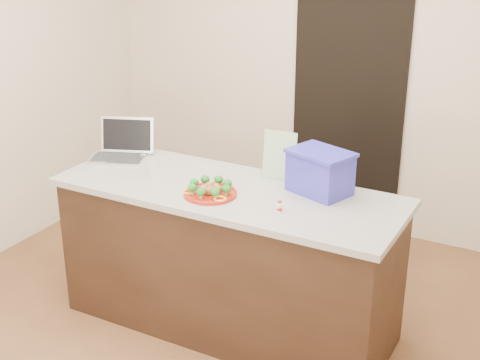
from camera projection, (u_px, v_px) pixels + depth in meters
The scene contains 16 objects.
ground at pixel (208, 344), 4.01m from camera, with size 4.00×4.00×0.00m, color brown.
room_shell at pixel (203, 79), 3.41m from camera, with size 4.00×4.00×4.00m.
doorway at pixel (348, 107), 5.21m from camera, with size 0.90×0.02×2.00m, color black.
island at pixel (228, 258), 4.04m from camera, with size 2.06×0.76×0.92m.
plate at pixel (210, 193), 3.78m from camera, with size 0.30×0.30×0.02m.
meatballs at pixel (210, 189), 3.76m from camera, with size 0.12×0.11×0.04m.
broccoli at pixel (210, 186), 3.76m from camera, with size 0.26×0.26×0.04m.
pepper_rings at pixel (210, 192), 3.77m from camera, with size 0.28×0.25×0.01m.
napkin at pixel (209, 192), 3.82m from camera, with size 0.14×0.14×0.01m, color white.
fork at pixel (207, 190), 3.84m from camera, with size 0.06×0.17×0.00m.
knife at pixel (211, 193), 3.79m from camera, with size 0.04×0.21×0.01m.
yogurt_bottle at pixel (280, 208), 3.56m from camera, with size 0.03×0.03×0.07m.
laptop at pixel (122, 147), 4.36m from camera, with size 0.42×0.39×0.25m.
leaflet at pixel (280, 155), 3.97m from camera, with size 0.20×0.00×0.29m, color silver.
blue_box at pixel (320, 172), 3.77m from camera, with size 0.41×0.35×0.25m.
chair at pixel (290, 211), 4.49m from camera, with size 0.54×0.55×0.96m.
Camera 1 is at (1.77, -2.87, 2.40)m, focal length 50.00 mm.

